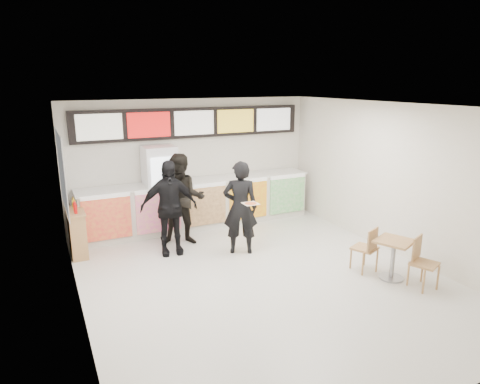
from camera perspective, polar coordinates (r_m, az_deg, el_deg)
floor at (r=7.77m, az=2.90°, el=-11.34°), size 7.00×7.00×0.00m
ceiling at (r=7.00m, az=3.22°, el=11.34°), size 7.00×7.00×0.00m
wall_back at (r=10.37m, az=-6.25°, el=3.99°), size 6.00×0.00×6.00m
wall_left at (r=6.42m, az=-21.22°, el=-3.59°), size 0.00×7.00×7.00m
wall_right at (r=9.03m, az=20.03°, el=1.59°), size 0.00×7.00×7.00m
service_counter at (r=10.21m, az=-5.34°, el=-1.51°), size 5.56×0.77×1.14m
menu_board at (r=10.16m, az=-6.23°, el=9.18°), size 5.50×0.14×0.70m
drinks_fridge at (r=9.84m, az=-10.54°, el=0.27°), size 0.70×0.67×2.00m
mirror_panel at (r=8.74m, az=-22.69°, el=2.61°), size 0.01×2.00×1.50m
customer_main at (r=8.52m, az=0.04°, el=-2.11°), size 0.82×0.70×1.89m
customer_left at (r=9.05m, az=-7.68°, el=-1.03°), size 1.14×1.01×1.95m
customer_mid at (r=8.59m, az=-9.46°, el=-2.07°), size 1.17×0.60×1.92m
pizza_slice at (r=8.07m, az=1.42°, el=-1.50°), size 0.36×0.36×0.02m
cafe_table at (r=7.99m, az=19.78°, el=-7.54°), size 0.96×1.50×0.86m
condiment_ledge at (r=9.14m, az=-20.88°, el=-5.04°), size 0.33×0.83×1.10m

